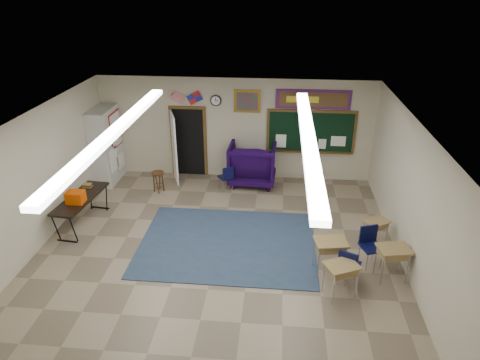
# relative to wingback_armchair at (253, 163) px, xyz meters

# --- Properties ---
(floor) EXTENTS (9.00, 9.00, 0.00)m
(floor) POSITION_rel_wingback_armchair_xyz_m (-0.55, -4.09, -0.62)
(floor) COLOR gray
(floor) RESTS_ON ground
(back_wall) EXTENTS (8.00, 0.04, 3.00)m
(back_wall) POSITION_rel_wingback_armchair_xyz_m (-0.55, 0.41, 0.88)
(back_wall) COLOR beige
(back_wall) RESTS_ON floor
(left_wall) EXTENTS (0.04, 9.00, 3.00)m
(left_wall) POSITION_rel_wingback_armchair_xyz_m (-4.55, -4.09, 0.88)
(left_wall) COLOR beige
(left_wall) RESTS_ON floor
(right_wall) EXTENTS (0.04, 9.00, 3.00)m
(right_wall) POSITION_rel_wingback_armchair_xyz_m (3.45, -4.09, 0.88)
(right_wall) COLOR beige
(right_wall) RESTS_ON floor
(ceiling) EXTENTS (8.00, 9.00, 0.04)m
(ceiling) POSITION_rel_wingback_armchair_xyz_m (-0.55, -4.09, 2.38)
(ceiling) COLOR silver
(ceiling) RESTS_ON back_wall
(area_rug) EXTENTS (4.00, 3.00, 0.02)m
(area_rug) POSITION_rel_wingback_armchair_xyz_m (-0.35, -3.29, -0.61)
(area_rug) COLOR #2F3F59
(area_rug) RESTS_ON floor
(fluorescent_strips) EXTENTS (3.86, 6.00, 0.10)m
(fluorescent_strips) POSITION_rel_wingback_armchair_xyz_m (-0.55, -4.09, 2.32)
(fluorescent_strips) COLOR white
(fluorescent_strips) RESTS_ON ceiling
(doorway) EXTENTS (1.10, 0.89, 2.16)m
(doorway) POSITION_rel_wingback_armchair_xyz_m (-2.05, 0.26, 0.44)
(doorway) COLOR black
(doorway) RESTS_ON back_wall
(chalkboard) EXTENTS (2.55, 0.14, 1.30)m
(chalkboard) POSITION_rel_wingback_armchair_xyz_m (1.65, 0.37, 0.84)
(chalkboard) COLOR brown
(chalkboard) RESTS_ON back_wall
(bulletin_board) EXTENTS (2.10, 0.05, 0.55)m
(bulletin_board) POSITION_rel_wingback_armchair_xyz_m (1.65, 0.38, 1.83)
(bulletin_board) COLOR maroon
(bulletin_board) RESTS_ON back_wall
(framed_art_print) EXTENTS (0.75, 0.05, 0.65)m
(framed_art_print) POSITION_rel_wingback_armchair_xyz_m (-0.20, 0.38, 1.73)
(framed_art_print) COLOR #A87A20
(framed_art_print) RESTS_ON back_wall
(wall_clock) EXTENTS (0.32, 0.05, 0.32)m
(wall_clock) POSITION_rel_wingback_armchair_xyz_m (-1.10, 0.38, 1.73)
(wall_clock) COLOR black
(wall_clock) RESTS_ON back_wall
(wall_flags) EXTENTS (1.16, 0.06, 0.70)m
(wall_flags) POSITION_rel_wingback_armchair_xyz_m (-1.95, 0.35, 1.86)
(wall_flags) COLOR red
(wall_flags) RESTS_ON back_wall
(storage_cabinet) EXTENTS (0.59, 1.25, 2.20)m
(storage_cabinet) POSITION_rel_wingback_armchair_xyz_m (-4.27, -0.24, 0.48)
(storage_cabinet) COLOR beige
(storage_cabinet) RESTS_ON floor
(wingback_armchair) EXTENTS (1.38, 1.42, 1.24)m
(wingback_armchair) POSITION_rel_wingback_armchair_xyz_m (0.00, 0.00, 0.00)
(wingback_armchair) COLOR black
(wingback_armchair) RESTS_ON floor
(student_chair_reading) EXTENTS (0.52, 0.52, 0.75)m
(student_chair_reading) POSITION_rel_wingback_armchair_xyz_m (-0.73, -0.56, -0.25)
(student_chair_reading) COLOR black
(student_chair_reading) RESTS_ON floor
(student_chair_desk_a) EXTENTS (0.55, 0.55, 0.84)m
(student_chair_desk_a) POSITION_rel_wingback_armchair_xyz_m (2.20, -4.45, -0.20)
(student_chair_desk_a) COLOR black
(student_chair_desk_a) RESTS_ON floor
(student_chair_desk_b) EXTENTS (0.56, 0.56, 0.88)m
(student_chair_desk_b) POSITION_rel_wingback_armchair_xyz_m (2.74, -3.83, -0.18)
(student_chair_desk_b) COLOR black
(student_chair_desk_b) RESTS_ON floor
(student_desk_front_left) EXTENTS (0.71, 0.58, 0.77)m
(student_desk_front_left) POSITION_rel_wingback_armchair_xyz_m (1.85, -4.13, -0.19)
(student_desk_front_left) COLOR #9E8149
(student_desk_front_left) RESTS_ON floor
(student_desk_front_right) EXTENTS (0.66, 0.62, 0.63)m
(student_desk_front_right) POSITION_rel_wingback_armchair_xyz_m (2.98, -3.01, -0.27)
(student_desk_front_right) COLOR #9E8149
(student_desk_front_right) RESTS_ON floor
(student_desk_back_left) EXTENTS (0.74, 0.67, 0.73)m
(student_desk_back_left) POSITION_rel_wingback_armchair_xyz_m (1.99, -4.85, -0.22)
(student_desk_back_left) COLOR #9E8149
(student_desk_back_left) RESTS_ON floor
(student_desk_back_right) EXTENTS (0.70, 0.57, 0.74)m
(student_desk_back_right) POSITION_rel_wingback_armchair_xyz_m (3.07, -4.23, -0.21)
(student_desk_back_right) COLOR #9E8149
(student_desk_back_right) RESTS_ON floor
(folding_table) EXTENTS (0.77, 1.85, 1.03)m
(folding_table) POSITION_rel_wingback_armchair_xyz_m (-3.98, -2.78, -0.21)
(folding_table) COLOR black
(folding_table) RESTS_ON floor
(wooden_stool) EXTENTS (0.34, 0.34, 0.60)m
(wooden_stool) POSITION_rel_wingback_armchair_xyz_m (-2.61, -0.87, -0.31)
(wooden_stool) COLOR #4F2E17
(wooden_stool) RESTS_ON floor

